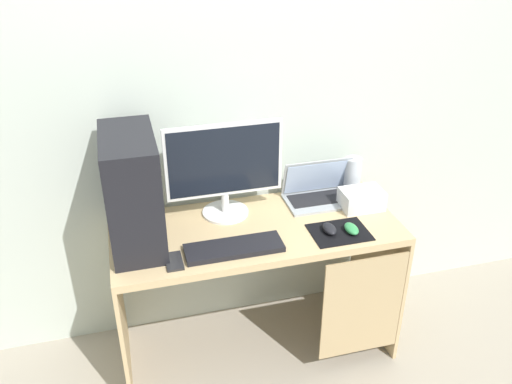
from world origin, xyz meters
TOP-DOWN VIEW (x-y plane):
  - ground_plane at (0.00, 0.00)m, footprint 8.00×8.00m
  - wall_back at (0.00, 0.32)m, footprint 4.00×0.05m
  - desk at (0.02, -0.01)m, footprint 1.31×0.57m
  - pc_tower at (-0.53, 0.02)m, footprint 0.22×0.44m
  - monitor at (-0.11, 0.14)m, footprint 0.54×0.22m
  - laptop at (0.37, 0.16)m, footprint 0.35×0.21m
  - speaker at (0.56, 0.19)m, footprint 0.08×0.08m
  - projector at (0.54, 0.03)m, footprint 0.20×0.14m
  - keyboard at (-0.14, -0.16)m, footprint 0.42×0.14m
  - mousepad at (0.35, -0.15)m, footprint 0.26×0.20m
  - mouse_left at (0.30, -0.14)m, footprint 0.06×0.10m
  - mouse_right at (0.40, -0.16)m, footprint 0.06×0.10m
  - cell_phone at (-0.40, -0.18)m, footprint 0.07×0.13m

SIDE VIEW (x-z plane):
  - ground_plane at x=0.00m, z-range 0.00..0.00m
  - desk at x=0.02m, z-range 0.21..0.93m
  - mousepad at x=0.35m, z-range 0.73..0.73m
  - cell_phone at x=-0.40m, z-range 0.73..0.74m
  - keyboard at x=-0.14m, z-range 0.73..0.75m
  - mouse_left at x=0.30m, z-range 0.73..0.76m
  - mouse_right at x=0.40m, z-range 0.73..0.76m
  - laptop at x=0.37m, z-range 0.67..0.87m
  - projector at x=0.54m, z-range 0.73..0.82m
  - speaker at x=0.56m, z-range 0.73..0.91m
  - monitor at x=-0.11m, z-range 0.74..1.20m
  - pc_tower at x=-0.53m, z-range 0.73..1.22m
  - wall_back at x=0.00m, z-range 0.00..2.60m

